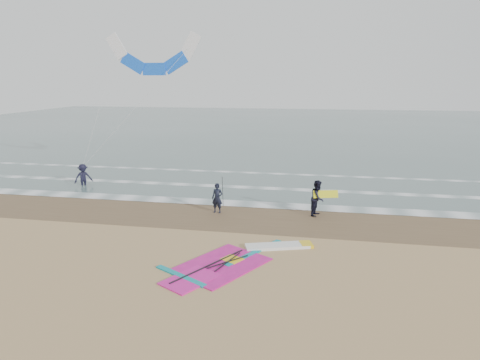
% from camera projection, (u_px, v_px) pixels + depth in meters
% --- Properties ---
extents(ground, '(120.00, 120.00, 0.00)m').
position_uv_depth(ground, '(238.00, 266.00, 16.53)').
color(ground, tan).
rests_on(ground, ground).
extents(sea_water, '(120.00, 80.00, 0.02)m').
position_uv_depth(sea_water, '(299.00, 128.00, 62.45)').
color(sea_water, '#47605E').
rests_on(sea_water, ground).
extents(wet_sand_band, '(120.00, 5.00, 0.01)m').
position_uv_depth(wet_sand_band, '(259.00, 217.00, 22.27)').
color(wet_sand_band, brown).
rests_on(wet_sand_band, ground).
extents(foam_waterline, '(120.00, 9.15, 0.02)m').
position_uv_depth(foam_waterline, '(269.00, 195.00, 26.51)').
color(foam_waterline, white).
rests_on(foam_waterline, ground).
extents(windsurf_rig, '(5.91, 5.60, 0.14)m').
position_uv_depth(windsurf_rig, '(238.00, 260.00, 16.96)').
color(windsurf_rig, white).
rests_on(windsurf_rig, ground).
extents(person_standing, '(0.62, 0.44, 1.62)m').
position_uv_depth(person_standing, '(217.00, 198.00, 22.86)').
color(person_standing, black).
rests_on(person_standing, ground).
extents(person_walking, '(0.96, 1.09, 1.89)m').
position_uv_depth(person_walking, '(318.00, 198.00, 22.42)').
color(person_walking, black).
rests_on(person_walking, ground).
extents(person_wading, '(1.33, 1.31, 1.84)m').
position_uv_depth(person_wading, '(83.00, 172.00, 28.61)').
color(person_wading, black).
rests_on(person_wading, ground).
extents(held_pole, '(0.17, 0.86, 1.82)m').
position_uv_depth(held_pole, '(223.00, 192.00, 22.72)').
color(held_pole, black).
rests_on(held_pole, ground).
extents(carried_kiteboard, '(1.30, 0.51, 0.39)m').
position_uv_depth(carried_kiteboard, '(326.00, 194.00, 22.19)').
color(carried_kiteboard, yellow).
rests_on(carried_kiteboard, ground).
extents(surf_kite, '(7.78, 2.47, 8.82)m').
position_uv_depth(surf_kite, '(153.00, 58.00, 28.36)').
color(surf_kite, white).
rests_on(surf_kite, ground).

